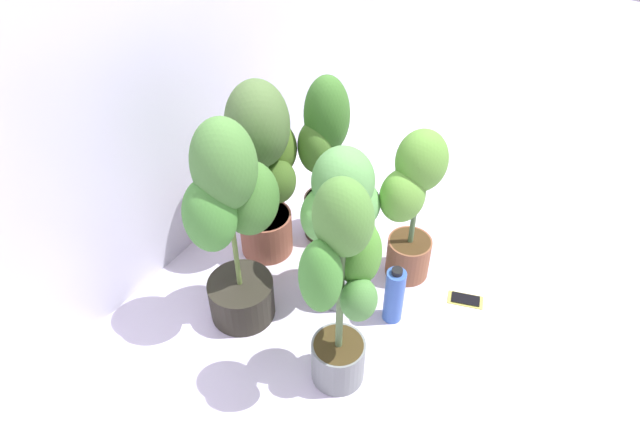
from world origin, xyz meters
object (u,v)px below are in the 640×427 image
potted_plant_back_right (324,158)px  potted_plant_center (342,219)px  nutrient_bottle (394,295)px  potted_plant_front_left (342,282)px  potted_plant_back_center (262,161)px  potted_plant_front_right (412,201)px  potted_plant_back_left (233,218)px  cell_phone (465,300)px

potted_plant_back_right → potted_plant_center: bearing=-137.1°
potted_plant_back_right → nutrient_bottle: (-0.27, -0.50, -0.30)m
potted_plant_front_left → potted_plant_back_center: (0.40, 0.61, -0.02)m
potted_plant_back_right → potted_plant_front_right: bearing=-95.3°
potted_plant_back_left → potted_plant_back_center: 0.37m
cell_phone → potted_plant_back_center: bearing=-95.7°
potted_plant_back_center → potted_plant_front_right: 0.62m
potted_plant_back_left → cell_phone: (0.54, -0.74, -0.51)m
potted_plant_back_center → nutrient_bottle: potted_plant_back_center is taller
nutrient_bottle → potted_plant_back_right: bearing=61.2°
potted_plant_front_left → cell_phone: potted_plant_front_left is taller
potted_plant_center → potted_plant_back_right: bearing=42.9°
potted_plant_back_left → potted_plant_center: 0.42m
potted_plant_back_center → potted_plant_front_right: size_ratio=1.16×
potted_plant_back_left → potted_plant_back_center: bearing=21.2°
potted_plant_center → nutrient_bottle: 0.37m
potted_plant_back_right → potted_plant_front_left: bearing=-143.6°
potted_plant_center → nutrient_bottle: size_ratio=2.61×
nutrient_bottle → potted_plant_back_left: bearing=119.7°
potted_plant_front_right → nutrient_bottle: potted_plant_front_right is taller
potted_plant_back_left → nutrient_bottle: bearing=-60.3°
potted_plant_center → potted_plant_back_center: bearing=83.2°
potted_plant_back_center → potted_plant_back_left: bearing=-158.8°
potted_plant_front_left → potted_plant_back_right: (0.62, 0.46, -0.08)m
potted_plant_back_left → cell_phone: size_ratio=5.78×
potted_plant_front_left → potted_plant_front_right: (0.58, 0.03, -0.09)m
potted_plant_front_left → potted_plant_front_right: potted_plant_front_left is taller
potted_plant_center → cell_phone: 0.66m
potted_plant_back_right → potted_plant_center: potted_plant_back_right is taller
potted_plant_front_right → cell_phone: bearing=-88.2°
potted_plant_back_right → potted_plant_back_center: potted_plant_back_center is taller
potted_plant_back_right → potted_plant_back_center: 0.28m
potted_plant_back_left → nutrient_bottle: 0.71m
potted_plant_back_center → cell_phone: 1.02m
potted_plant_front_right → cell_phone: size_ratio=4.57×
potted_plant_front_right → potted_plant_back_right: bearing=84.7°
potted_plant_back_left → potted_plant_back_right: potted_plant_back_left is taller
potted_plant_front_left → nutrient_bottle: (0.35, -0.04, -0.38)m
potted_plant_back_center → cell_phone: (0.19, -0.87, -0.48)m
potted_plant_back_left → potted_plant_back_center: potted_plant_back_left is taller
potted_plant_back_right → potted_plant_front_right: potted_plant_back_right is taller
potted_plant_front_left → potted_plant_center: 0.42m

